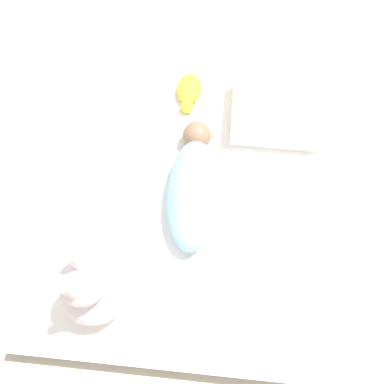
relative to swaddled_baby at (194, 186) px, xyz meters
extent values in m
plane|color=#B2A893|center=(0.01, -0.01, -0.18)|extent=(12.00, 12.00, 0.00)
cube|color=white|center=(0.01, -0.01, -0.12)|extent=(1.20, 1.07, 0.12)
ellipsoid|color=#7FB7E5|center=(0.03, 0.00, 0.00)|extent=(0.45, 0.20, 0.12)
sphere|color=#89664C|center=(-0.22, -0.01, -0.01)|extent=(0.11, 0.11, 0.11)
cube|color=white|center=(-0.37, 0.30, -0.01)|extent=(0.30, 0.35, 0.10)
sphere|color=silver|center=(0.41, -0.27, 0.04)|extent=(0.20, 0.20, 0.20)
sphere|color=silver|center=(0.41, -0.27, 0.18)|extent=(0.13, 0.13, 0.13)
cylinder|color=silver|center=(0.38, -0.27, 0.27)|extent=(0.03, 0.03, 0.10)
cylinder|color=silver|center=(0.45, -0.27, 0.27)|extent=(0.03, 0.03, 0.10)
ellipsoid|color=yellow|center=(-0.47, -0.06, -0.03)|extent=(0.15, 0.10, 0.06)
sphere|color=yellow|center=(-0.38, -0.06, -0.04)|extent=(0.05, 0.05, 0.05)
camera|label=1|loc=(0.60, 0.05, 1.21)|focal=35.00mm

